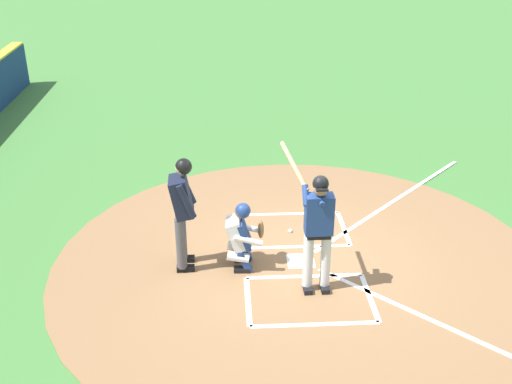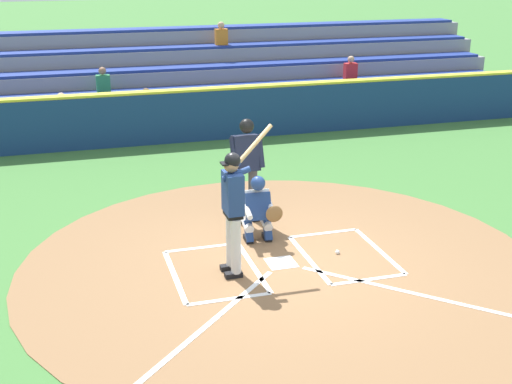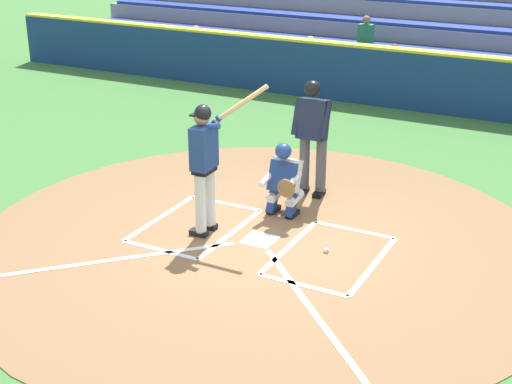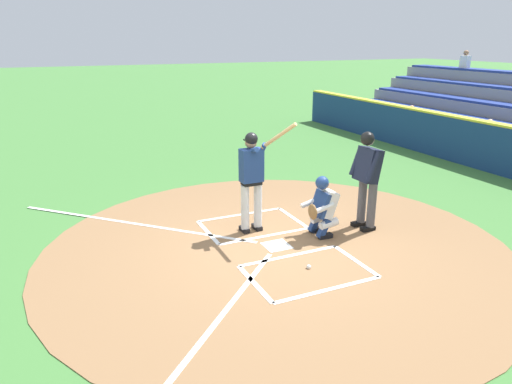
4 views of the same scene
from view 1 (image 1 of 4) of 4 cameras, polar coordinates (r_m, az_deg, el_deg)
ground_plane at (r=10.07m, az=4.15°, el=-6.46°), size 120.00×120.00×0.00m
dirt_circle at (r=10.07m, az=4.15°, el=-6.43°), size 8.00×8.00×0.01m
home_plate_and_chalk at (r=10.20m, az=9.09°, el=-6.18°), size 7.93×4.91×0.01m
batter at (r=8.87m, az=5.74°, el=-3.07°), size 0.92×0.72×2.13m
catcher at (r=9.63m, az=-1.30°, el=-3.93°), size 0.59×0.62×1.13m
plate_umpire at (r=9.46m, az=-6.86°, el=-1.35°), size 0.59×0.42×1.86m
baseball at (r=10.86m, az=3.17°, el=-3.62°), size 0.07×0.07×0.07m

